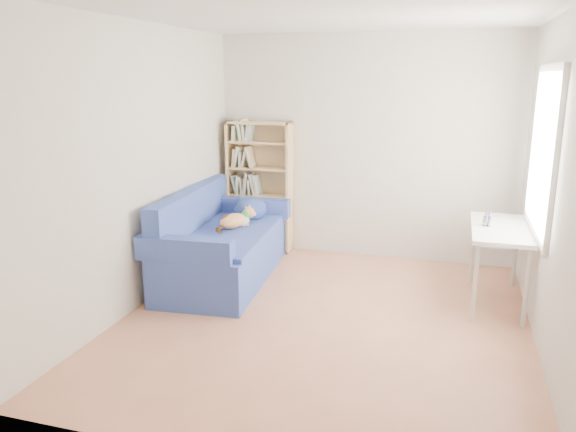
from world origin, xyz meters
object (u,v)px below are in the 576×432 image
object	(u,v)px
desk	(500,235)
pen_cup	(487,220)
sofa	(221,245)
bookshelf	(260,192)

from	to	relation	value
desk	pen_cup	bearing A→B (deg)	179.18
sofa	desk	world-z (taller)	sofa
sofa	desk	size ratio (longest dim) A/B	1.77
bookshelf	desk	bearing A→B (deg)	-19.62
sofa	bookshelf	size ratio (longest dim) A/B	1.26
sofa	desk	xyz separation A→B (m)	(2.79, 0.12, 0.31)
sofa	pen_cup	bearing A→B (deg)	-2.19
pen_cup	desk	bearing A→B (deg)	-0.82
sofa	pen_cup	size ratio (longest dim) A/B	13.79
desk	pen_cup	size ratio (longest dim) A/B	7.79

